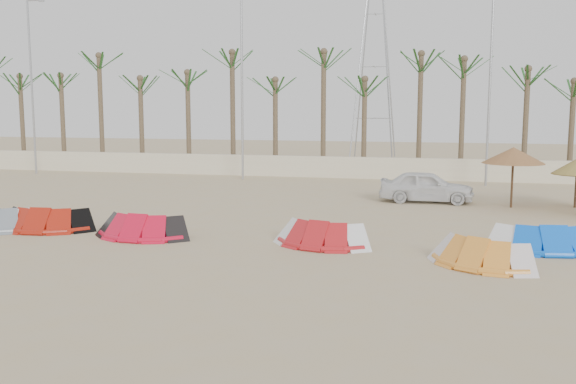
% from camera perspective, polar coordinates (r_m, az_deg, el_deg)
% --- Properties ---
extents(ground, '(120.00, 120.00, 0.00)m').
position_cam_1_polar(ground, '(18.06, -4.29, -6.65)').
color(ground, tan).
rests_on(ground, ground).
extents(boundary_wall, '(60.00, 0.30, 1.30)m').
position_cam_1_polar(boundary_wall, '(39.23, 5.24, 2.19)').
color(boundary_wall, beige).
rests_on(boundary_wall, ground).
extents(palm_line, '(52.00, 4.00, 7.70)m').
position_cam_1_polar(palm_line, '(40.49, 6.59, 10.56)').
color(palm_line, brown).
rests_on(palm_line, ground).
extents(lamp_a, '(1.25, 0.14, 11.00)m').
position_cam_1_polar(lamp_a, '(44.51, -21.80, 8.94)').
color(lamp_a, '#A5A8AD').
rests_on(lamp_a, ground).
extents(lamp_b, '(1.25, 0.14, 11.00)m').
position_cam_1_polar(lamp_b, '(38.37, -4.06, 9.73)').
color(lamp_b, '#A5A8AD').
rests_on(lamp_b, ground).
extents(lamp_c, '(1.25, 0.14, 11.00)m').
position_cam_1_polar(lamp_c, '(36.82, 17.57, 9.46)').
color(lamp_c, '#A5A8AD').
rests_on(lamp_c, ground).
extents(pylon, '(3.00, 3.00, 14.00)m').
position_cam_1_polar(pylon, '(45.11, 7.52, 2.07)').
color(pylon, '#A5A8AD').
rests_on(pylon, ground).
extents(kite_red_left, '(3.64, 1.81, 0.90)m').
position_cam_1_polar(kite_red_left, '(24.84, -20.42, -2.13)').
color(kite_red_left, '#A31B0C').
rests_on(kite_red_left, ground).
extents(kite_red_mid, '(3.39, 1.71, 0.90)m').
position_cam_1_polar(kite_red_mid, '(22.50, -12.59, -2.82)').
color(kite_red_mid, red).
rests_on(kite_red_mid, ground).
extents(kite_red_right, '(3.38, 2.11, 0.90)m').
position_cam_1_polar(kite_red_right, '(20.72, 3.09, -3.56)').
color(kite_red_right, red).
rests_on(kite_red_right, ground).
extents(kite_orange, '(3.53, 2.66, 0.90)m').
position_cam_1_polar(kite_orange, '(18.94, 16.65, -4.98)').
color(kite_orange, orange).
rests_on(kite_orange, ground).
extents(kite_blue, '(3.78, 1.94, 0.90)m').
position_cam_1_polar(kite_blue, '(21.67, 22.12, -3.62)').
color(kite_blue, blue).
rests_on(kite_blue, ground).
extents(parasol_left, '(2.69, 2.69, 2.64)m').
position_cam_1_polar(parasol_left, '(29.47, 19.40, 3.09)').
color(parasol_left, '#4C331E').
rests_on(parasol_left, ground).
extents(car, '(4.28, 1.75, 1.45)m').
position_cam_1_polar(car, '(30.20, 12.21, 0.49)').
color(car, silver).
rests_on(car, ground).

